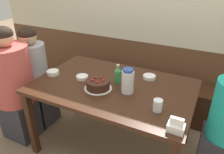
{
  "coord_description": "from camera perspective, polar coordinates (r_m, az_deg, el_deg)",
  "views": [
    {
      "loc": [
        0.76,
        -1.55,
        1.7
      ],
      "look_at": [
        -0.04,
        0.05,
        0.79
      ],
      "focal_mm": 35.0,
      "sensor_mm": 36.0,
      "label": 1
    }
  ],
  "objects": [
    {
      "name": "bowl_soup_white",
      "position": [
        2.12,
        9.72,
        -0.0
      ],
      "size": [
        0.12,
        0.12,
        0.03
      ],
      "color": "white",
      "rests_on": "dining_table"
    },
    {
      "name": "glass_water_tall",
      "position": [
        1.66,
        11.86,
        -7.28
      ],
      "size": [
        0.07,
        0.07,
        0.09
      ],
      "color": "silver",
      "rests_on": "dining_table"
    },
    {
      "name": "person_grey_tee",
      "position": [
        2.41,
        -24.2,
        -2.19
      ],
      "size": [
        0.4,
        0.4,
        1.23
      ],
      "color": "#33333D",
      "rests_on": "ground_plane"
    },
    {
      "name": "bowl_rice_small",
      "position": [
        2.1,
        -7.82,
        -0.07
      ],
      "size": [
        0.11,
        0.11,
        0.03
      ],
      "color": "white",
      "rests_on": "dining_table"
    },
    {
      "name": "back_wall",
      "position": [
        2.75,
        10.49,
        17.23
      ],
      "size": [
        4.8,
        0.04,
        2.5
      ],
      "color": "brown",
      "rests_on": "ground_plane"
    },
    {
      "name": "person_pale_blue_shirt",
      "position": [
        2.61,
        -19.37,
        -1.08
      ],
      "size": [
        0.34,
        0.31,
        1.16
      ],
      "color": "#33333D",
      "rests_on": "ground_plane"
    },
    {
      "name": "bench_seat",
      "position": [
        2.91,
        7.53,
        -3.74
      ],
      "size": [
        1.85,
        0.38,
        0.44
      ],
      "color": "#381E11",
      "rests_on": "ground_plane"
    },
    {
      "name": "water_pitcher",
      "position": [
        1.83,
        4.13,
        -1.07
      ],
      "size": [
        0.1,
        0.1,
        0.22
      ],
      "color": "white",
      "rests_on": "dining_table"
    },
    {
      "name": "soju_bottle",
      "position": [
        1.99,
        1.53,
        0.72
      ],
      "size": [
        0.06,
        0.06,
        0.18
      ],
      "color": "#388E4C",
      "rests_on": "dining_table"
    },
    {
      "name": "birthday_cake",
      "position": [
        1.91,
        -3.68,
        -1.99
      ],
      "size": [
        0.24,
        0.24,
        0.1
      ],
      "color": "white",
      "rests_on": "dining_table"
    },
    {
      "name": "napkin_holder",
      "position": [
        1.51,
        16.37,
        -12.3
      ],
      "size": [
        0.11,
        0.08,
        0.11
      ],
      "color": "white",
      "rests_on": "dining_table"
    },
    {
      "name": "dining_table",
      "position": [
        2.02,
        0.28,
        -4.13
      ],
      "size": [
        1.43,
        0.93,
        0.74
      ],
      "color": "#381E11",
      "rests_on": "ground_plane"
    },
    {
      "name": "ground_plane",
      "position": [
        2.43,
        0.24,
        -17.41
      ],
      "size": [
        12.0,
        12.0,
        0.0
      ],
      "primitive_type": "plane",
      "color": "#846B51"
    },
    {
      "name": "bowl_side_dish",
      "position": [
        2.24,
        -15.17,
        1.13
      ],
      "size": [
        0.12,
        0.12,
        0.04
      ],
      "color": "white",
      "rests_on": "dining_table"
    }
  ]
}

